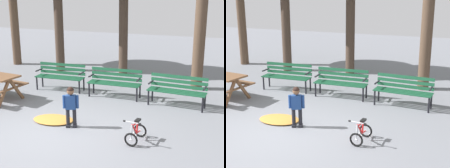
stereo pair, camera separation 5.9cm
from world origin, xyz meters
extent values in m
plane|color=slate|center=(0.00, 0.00, 0.00)|extent=(36.00, 36.00, 0.00)
cube|color=brown|center=(-2.91, 2.05, 0.45)|extent=(1.81, 0.40, 0.04)
cube|color=brown|center=(-2.21, 1.18, 0.36)|extent=(0.11, 0.57, 0.76)
cube|color=brown|center=(-2.16, 1.68, 0.36)|extent=(0.11, 0.57, 0.76)
cube|color=brown|center=(-2.19, 1.43, 0.42)|extent=(0.18, 1.10, 0.04)
cube|color=#195133|center=(-1.56, 3.26, 0.44)|extent=(1.60, 0.19, 0.03)
cube|color=#195133|center=(-1.55, 3.14, 0.44)|extent=(1.60, 0.19, 0.03)
cube|color=#195133|center=(-1.54, 3.02, 0.44)|extent=(1.60, 0.19, 0.03)
cube|color=#195133|center=(-1.53, 2.90, 0.44)|extent=(1.60, 0.19, 0.03)
cube|color=#195133|center=(-1.56, 3.30, 0.54)|extent=(1.60, 0.16, 0.09)
cube|color=#195133|center=(-1.56, 3.30, 0.67)|extent=(1.60, 0.16, 0.09)
cube|color=#195133|center=(-1.56, 3.30, 0.81)|extent=(1.60, 0.16, 0.09)
cylinder|color=black|center=(-0.79, 2.98, 0.22)|extent=(0.05, 0.05, 0.44)
cylinder|color=black|center=(-0.81, 3.34, 0.22)|extent=(0.05, 0.05, 0.44)
cube|color=black|center=(-0.80, 3.16, 0.62)|extent=(0.07, 0.40, 0.03)
cylinder|color=black|center=(-2.28, 2.87, 0.22)|extent=(0.05, 0.05, 0.44)
cylinder|color=black|center=(-2.31, 3.23, 0.22)|extent=(0.05, 0.05, 0.44)
cube|color=black|center=(-2.30, 3.05, 0.62)|extent=(0.07, 0.40, 0.03)
cube|color=#195133|center=(0.34, 3.23, 0.44)|extent=(1.60, 0.15, 0.03)
cube|color=#195133|center=(0.35, 3.11, 0.44)|extent=(1.60, 0.15, 0.03)
cube|color=#195133|center=(0.36, 3.00, 0.44)|extent=(1.60, 0.15, 0.03)
cube|color=#195133|center=(0.36, 2.88, 0.44)|extent=(1.60, 0.15, 0.03)
cube|color=#195133|center=(0.34, 3.27, 0.54)|extent=(1.60, 0.13, 0.09)
cube|color=#195133|center=(0.34, 3.27, 0.67)|extent=(1.60, 0.13, 0.09)
cube|color=#195133|center=(0.34, 3.27, 0.81)|extent=(1.60, 0.13, 0.09)
cylinder|color=black|center=(1.11, 2.93, 0.22)|extent=(0.05, 0.05, 0.44)
cylinder|color=black|center=(1.09, 3.29, 0.22)|extent=(0.05, 0.05, 0.44)
cube|color=black|center=(1.10, 3.11, 0.62)|extent=(0.06, 0.40, 0.03)
cylinder|color=black|center=(-0.39, 2.86, 0.22)|extent=(0.05, 0.05, 0.44)
cylinder|color=black|center=(-0.41, 3.22, 0.22)|extent=(0.05, 0.05, 0.44)
cube|color=black|center=(-0.40, 3.04, 0.62)|extent=(0.06, 0.40, 0.03)
cube|color=#195133|center=(2.26, 3.11, 0.44)|extent=(1.60, 0.14, 0.03)
cube|color=#195133|center=(2.26, 2.99, 0.44)|extent=(1.60, 0.14, 0.03)
cube|color=#195133|center=(2.25, 2.87, 0.44)|extent=(1.60, 0.14, 0.03)
cube|color=#195133|center=(2.24, 2.75, 0.44)|extent=(1.60, 0.14, 0.03)
cube|color=#195133|center=(2.26, 3.15, 0.54)|extent=(1.60, 0.11, 0.09)
cube|color=#195133|center=(2.26, 3.15, 0.67)|extent=(1.60, 0.11, 0.09)
cube|color=#195133|center=(2.26, 3.15, 0.81)|extent=(1.60, 0.11, 0.09)
cylinder|color=black|center=(3.00, 2.74, 0.22)|extent=(0.05, 0.05, 0.44)
cylinder|color=black|center=(3.01, 3.10, 0.22)|extent=(0.05, 0.05, 0.44)
cube|color=black|center=(3.00, 2.92, 0.62)|extent=(0.06, 0.40, 0.03)
cylinder|color=black|center=(1.50, 2.81, 0.22)|extent=(0.05, 0.05, 0.44)
cylinder|color=black|center=(1.51, 3.17, 0.22)|extent=(0.05, 0.05, 0.44)
cube|color=black|center=(1.50, 2.99, 0.62)|extent=(0.06, 0.40, 0.03)
cylinder|color=black|center=(0.33, 0.62, 0.23)|extent=(0.09, 0.09, 0.45)
cube|color=black|center=(0.33, 0.62, 0.03)|extent=(0.14, 0.18, 0.06)
cylinder|color=black|center=(0.19, 0.56, 0.23)|extent=(0.09, 0.09, 0.45)
cube|color=black|center=(0.19, 0.56, 0.03)|extent=(0.14, 0.18, 0.06)
cube|color=navy|center=(0.26, 0.59, 0.62)|extent=(0.27, 0.22, 0.33)
sphere|color=brown|center=(0.26, 0.59, 0.88)|extent=(0.17, 0.17, 0.17)
sphere|color=black|center=(0.26, 0.59, 0.91)|extent=(0.16, 0.16, 0.16)
cylinder|color=navy|center=(0.40, 0.65, 0.63)|extent=(0.07, 0.07, 0.31)
cylinder|color=navy|center=(0.12, 0.53, 0.63)|extent=(0.07, 0.07, 0.31)
torus|color=black|center=(1.90, 0.16, 0.15)|extent=(0.30, 0.06, 0.30)
cylinder|color=silver|center=(1.90, 0.16, 0.15)|extent=(0.05, 0.04, 0.04)
torus|color=black|center=(1.93, 0.67, 0.15)|extent=(0.30, 0.06, 0.30)
cylinder|color=silver|center=(1.93, 0.67, 0.15)|extent=(0.05, 0.04, 0.04)
torus|color=white|center=(2.04, 0.67, 0.05)|extent=(0.11, 0.03, 0.11)
torus|color=white|center=(1.82, 0.68, 0.05)|extent=(0.11, 0.03, 0.11)
cylinder|color=red|center=(1.91, 0.34, 0.32)|extent=(0.06, 0.31, 0.32)
cylinder|color=red|center=(1.92, 0.50, 0.30)|extent=(0.04, 0.08, 0.27)
cylinder|color=red|center=(1.93, 0.58, 0.16)|extent=(0.04, 0.20, 0.05)
cylinder|color=silver|center=(1.90, 0.18, 0.31)|extent=(0.04, 0.07, 0.32)
cylinder|color=red|center=(1.91, 0.36, 0.42)|extent=(0.05, 0.32, 0.05)
cube|color=black|center=(1.92, 0.52, 0.45)|extent=(0.10, 0.18, 0.04)
cylinder|color=silver|center=(1.90, 0.20, 0.52)|extent=(0.34, 0.05, 0.02)
cylinder|color=black|center=(2.07, 0.18, 0.52)|extent=(0.05, 0.04, 0.04)
cylinder|color=black|center=(1.73, 0.21, 0.52)|extent=(0.05, 0.04, 0.04)
ellipsoid|color=#C68438|center=(-0.35, 0.75, 0.04)|extent=(1.09, 0.81, 0.07)
cylinder|color=brown|center=(-5.39, 5.86, 1.89)|extent=(0.36, 0.36, 3.78)
cylinder|color=#423328|center=(-3.01, 5.56, 1.83)|extent=(0.35, 0.35, 3.65)
cylinder|color=#423328|center=(-0.48, 6.07, 1.62)|extent=(0.34, 0.34, 3.25)
cylinder|color=brown|center=(2.51, 4.94, 2.24)|extent=(0.37, 0.37, 4.48)
camera|label=1|loc=(3.89, -5.72, 3.09)|focal=52.65mm
camera|label=2|loc=(3.94, -5.70, 3.09)|focal=52.65mm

